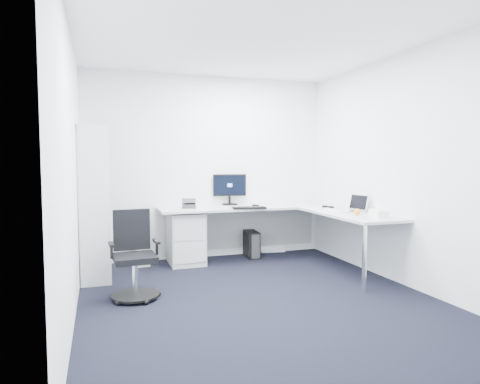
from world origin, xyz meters
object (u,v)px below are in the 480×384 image
object	(u,v)px
laptop	(347,203)
monitor	(230,189)
task_chair	(135,255)
l_desk	(259,237)
bookshelf	(94,203)

from	to	relation	value
laptop	monitor	bearing A→B (deg)	121.80
task_chair	laptop	distance (m)	2.77
l_desk	monitor	xyz separation A→B (m)	(-0.24, 0.61, 0.63)
bookshelf	l_desk	bearing A→B (deg)	-1.32
laptop	l_desk	bearing A→B (deg)	132.73
task_chair	laptop	bearing A→B (deg)	2.63
l_desk	bookshelf	size ratio (longest dim) A/B	1.45
l_desk	task_chair	world-z (taller)	task_chair
monitor	bookshelf	bearing A→B (deg)	-154.81
bookshelf	task_chair	distance (m)	1.22
task_chair	monitor	xyz separation A→B (m)	(1.53, 1.62, 0.56)
task_chair	laptop	size ratio (longest dim) A/B	2.82
l_desk	bookshelf	world-z (taller)	bookshelf
l_desk	laptop	size ratio (longest dim) A/B	8.18
bookshelf	laptop	distance (m)	3.22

